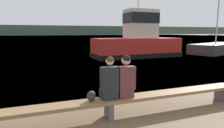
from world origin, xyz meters
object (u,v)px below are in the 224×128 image
person_right (126,79)px  shopping_bag (91,96)px  person_left (109,81)px  tugboat_red (138,42)px  moored_sailboat (217,48)px  bench_main (109,102)px

person_right → shopping_bag: 0.94m
person_left → tugboat_red: (6.52, 10.90, 0.33)m
person_left → person_right: person_right is taller
person_left → person_right: size_ratio=0.98×
moored_sailboat → person_right: bearing=106.1°
person_left → shopping_bag: bearing=178.5°
bench_main → tugboat_red: (6.53, 10.90, 0.85)m
tugboat_red → bench_main: bearing=146.8°
bench_main → moored_sailboat: 19.09m
tugboat_red → moored_sailboat: (9.12, 0.02, -0.75)m
bench_main → moored_sailboat: size_ratio=0.86×
shopping_bag → moored_sailboat: (16.08, 10.91, -0.10)m
shopping_bag → moored_sailboat: moored_sailboat is taller
person_right → shopping_bag: (-0.87, 0.01, -0.35)m
bench_main → person_right: bearing=0.3°
shopping_bag → tugboat_red: 12.94m
person_left → person_right: 0.42m
person_left → person_right: bearing=-0.3°
moored_sailboat → bench_main: bearing=105.3°
bench_main → shopping_bag: shopping_bag is taller
bench_main → person_left: (0.02, 0.00, 0.52)m
moored_sailboat → tugboat_red: bearing=70.6°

